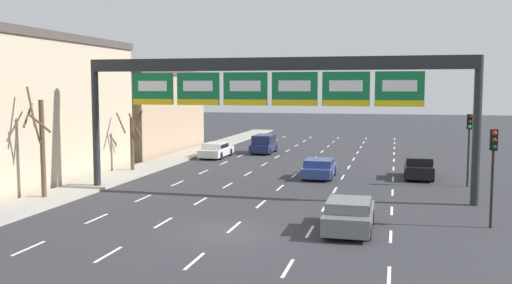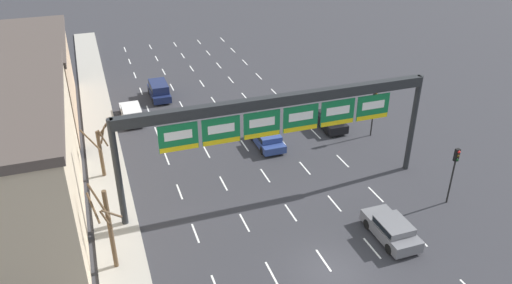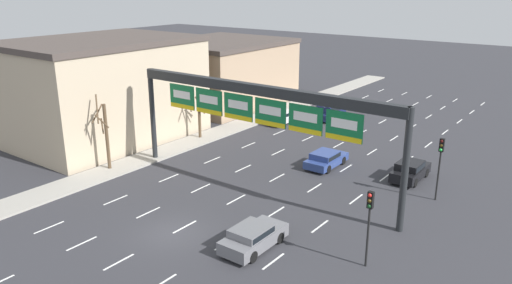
{
  "view_description": "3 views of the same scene",
  "coord_description": "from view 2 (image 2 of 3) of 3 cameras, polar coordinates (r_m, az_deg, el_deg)",
  "views": [
    {
      "loc": [
        6.7,
        -22.25,
        6.02
      ],
      "look_at": [
        -0.48,
        6.92,
        3.14
      ],
      "focal_mm": 40.0,
      "sensor_mm": 36.0,
      "label": 1
    },
    {
      "loc": [
        -11.3,
        -19.09,
        20.26
      ],
      "look_at": [
        -0.13,
        12.74,
        2.04
      ],
      "focal_mm": 35.0,
      "sensor_mm": 36.0,
      "label": 2
    },
    {
      "loc": [
        19.87,
        -18.38,
        14.32
      ],
      "look_at": [
        -0.88,
        9.48,
        3.1
      ],
      "focal_mm": 35.0,
      "sensor_mm": 36.0,
      "label": 3
    }
  ],
  "objects": [
    {
      "name": "tree_bare_third",
      "position": [
        29.05,
        -16.49,
        -9.17
      ],
      "size": [
        1.7,
        1.44,
        5.93
      ],
      "color": "brown",
      "rests_on": "sidewalk_left"
    },
    {
      "name": "suv_navy",
      "position": [
        51.73,
        -11.04,
        5.9
      ],
      "size": [
        1.84,
        4.25,
        1.69
      ],
      "color": "#19234C",
      "rests_on": "ground_plane"
    },
    {
      "name": "car_blue",
      "position": [
        41.7,
        1.3,
        0.38
      ],
      "size": [
        1.94,
        4.19,
        1.28
      ],
      "color": "navy",
      "rests_on": "ground_plane"
    },
    {
      "name": "lane_dashes",
      "position": [
        40.0,
        -0.19,
        -2.05
      ],
      "size": [
        13.32,
        67.0,
        0.01
      ],
      "color": "white",
      "rests_on": "ground_plane"
    },
    {
      "name": "sign_gantry",
      "position": [
        32.74,
        2.77,
        3.31
      ],
      "size": [
        21.82,
        0.7,
        7.65
      ],
      "color": "#232628",
      "rests_on": "ground_plane"
    },
    {
      "name": "traffic_light_near_gantry",
      "position": [
        35.96,
        21.77,
        -2.44
      ],
      "size": [
        0.3,
        0.35,
        4.26
      ],
      "color": "black",
      "rests_on": "ground_plane"
    },
    {
      "name": "car_black",
      "position": [
        45.17,
        8.41,
        2.5
      ],
      "size": [
        1.83,
        4.09,
        1.47
      ],
      "color": "black",
      "rests_on": "ground_plane"
    },
    {
      "name": "ground_plane",
      "position": [
        30.04,
        8.58,
        -14.43
      ],
      "size": [
        220.0,
        220.0,
        0.0
      ],
      "primitive_type": "plane",
      "color": "#333338"
    },
    {
      "name": "car_grey",
      "position": [
        32.64,
        15.23,
        -9.54
      ],
      "size": [
        1.95,
        4.25,
        1.38
      ],
      "color": "slate",
      "rests_on": "ground_plane"
    },
    {
      "name": "traffic_light_mid_block",
      "position": [
        43.52,
        13.4,
        4.44
      ],
      "size": [
        0.3,
        0.35,
        4.42
      ],
      "color": "black",
      "rests_on": "ground_plane"
    },
    {
      "name": "car_white",
      "position": [
        47.66,
        -14.03,
        3.25
      ],
      "size": [
        1.85,
        4.77,
        1.29
      ],
      "color": "silver",
      "rests_on": "ground_plane"
    },
    {
      "name": "tree_bare_second",
      "position": [
        38.3,
        -17.34,
        -0.62
      ],
      "size": [
        2.08,
        2.08,
        4.28
      ],
      "color": "brown",
      "rests_on": "sidewalk_left"
    }
  ]
}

